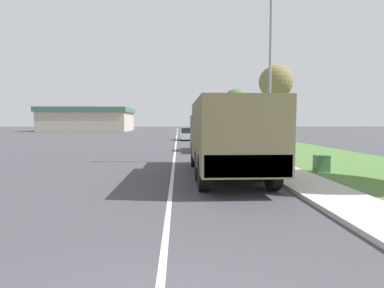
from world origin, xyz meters
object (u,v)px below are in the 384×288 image
lamp_post (266,65)px  military_truck (227,135)px  car_nearest_ahead (205,140)px  car_second_ahead (189,134)px

lamp_post → military_truck: bearing=-125.5°
lamp_post → car_nearest_ahead: bearing=109.3°
military_truck → car_nearest_ahead: bearing=89.4°
military_truck → car_nearest_ahead: 10.36m
car_nearest_ahead → lamp_post: bearing=-70.7°
military_truck → lamp_post: 5.42m
military_truck → car_second_ahead: military_truck is taller
car_second_ahead → lamp_post: lamp_post is taller
military_truck → lamp_post: bearing=54.5°
military_truck → car_nearest_ahead: military_truck is taller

